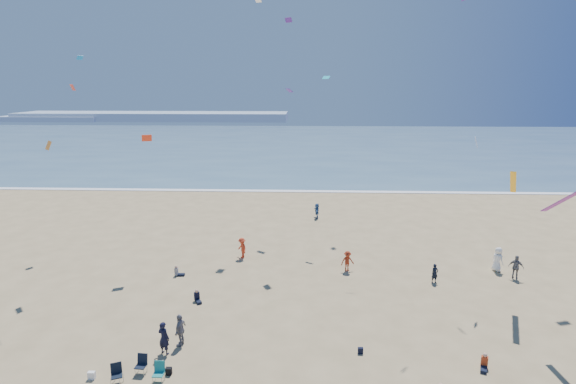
{
  "coord_description": "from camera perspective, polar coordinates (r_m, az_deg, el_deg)",
  "views": [
    {
      "loc": [
        2.92,
        -14.91,
        14.27
      ],
      "look_at": [
        2.0,
        8.0,
        8.78
      ],
      "focal_mm": 28.0,
      "sensor_mm": 36.0,
      "label": 1
    }
  ],
  "objects": [
    {
      "name": "seated_group",
      "position": [
        26.74,
        2.44,
        -17.75
      ],
      "size": [
        20.01,
        16.54,
        0.84
      ],
      "color": "white",
      "rests_on": "ground"
    },
    {
      "name": "navy_bag",
      "position": [
        26.22,
        9.19,
        -19.26
      ],
      "size": [
        0.28,
        0.18,
        0.34
      ],
      "primitive_type": "cube",
      "color": "black",
      "rests_on": "ground"
    },
    {
      "name": "headland_near",
      "position": [
        207.7,
        -27.71,
        8.28
      ],
      "size": [
        40.0,
        14.0,
        2.0
      ],
      "primitive_type": "cube",
      "color": "#7A8EA8",
      "rests_on": "ground"
    },
    {
      "name": "chair_cluster",
      "position": [
        24.98,
        -18.44,
        -20.76
      ],
      "size": [
        2.69,
        1.52,
        1.0
      ],
      "color": "black",
      "rests_on": "ground"
    },
    {
      "name": "surf_line",
      "position": [
        61.65,
        -0.47,
        0.12
      ],
      "size": [
        220.0,
        1.2,
        0.08
      ],
      "primitive_type": "cube",
      "color": "white",
      "rests_on": "ground"
    },
    {
      "name": "white_tote",
      "position": [
        26.0,
        -23.67,
        -20.55
      ],
      "size": [
        0.35,
        0.2,
        0.4
      ],
      "primitive_type": "cube",
      "color": "white",
      "rests_on": "ground"
    },
    {
      "name": "ocean",
      "position": [
        110.87,
        0.78,
        6.08
      ],
      "size": [
        220.0,
        100.0,
        0.06
      ],
      "primitive_type": "cube",
      "color": "#476B84",
      "rests_on": "ground"
    },
    {
      "name": "standing_flyers",
      "position": [
        29.61,
        5.88,
        -13.48
      ],
      "size": [
        36.83,
        37.68,
        1.94
      ],
      "color": "black",
      "rests_on": "ground"
    },
    {
      "name": "kites_aloft",
      "position": [
        28.54,
        15.69,
        10.6
      ],
      "size": [
        39.11,
        42.12,
        28.12
      ],
      "color": "#FF6F85",
      "rests_on": "ground"
    },
    {
      "name": "black_backpack",
      "position": [
        25.12,
        -14.91,
        -21.13
      ],
      "size": [
        0.3,
        0.22,
        0.38
      ],
      "primitive_type": "cube",
      "color": "black",
      "rests_on": "ground"
    },
    {
      "name": "headland_far",
      "position": [
        195.73,
        -16.67,
        9.2
      ],
      "size": [
        110.0,
        20.0,
        3.2
      ],
      "primitive_type": "cube",
      "color": "#7A8EA8",
      "rests_on": "ground"
    }
  ]
}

